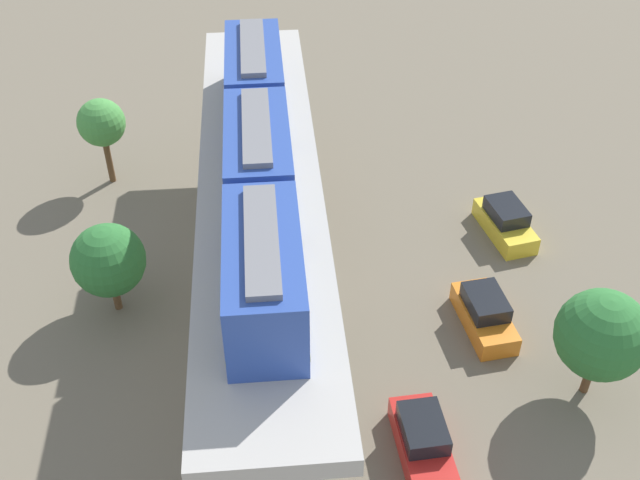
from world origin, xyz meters
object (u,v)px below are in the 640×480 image
Objects in this scene: tree_mid_lot at (602,335)px; parked_car_yellow at (505,222)px; train at (258,160)px; tree_far_corner at (108,260)px; parked_car_red at (422,440)px; tree_near_viaduct at (101,123)px; parked_car_orange at (484,314)px.

parked_car_yellow is at bearing 92.98° from tree_mid_lot.
train is 3.88× the size of tree_mid_lot.
train is 15.45m from tree_mid_lot.
tree_far_corner is (-20.34, 6.83, -0.42)m from tree_mid_lot.
parked_car_yellow is at bearing 11.22° from tree_far_corner.
tree_near_viaduct is at bearing 122.10° from parked_car_red.
train is 4.76× the size of parked_car_red.
train reaches higher than tree_near_viaduct.
tree_mid_lot reaches higher than tree_far_corner.
train is 4.67× the size of parked_car_orange.
tree_mid_lot is (21.84, -17.47, -0.44)m from tree_near_viaduct.
tree_mid_lot is (0.56, -10.75, 2.65)m from parked_car_yellow.
tree_far_corner is at bearing 172.27° from train.
parked_car_red is 0.96× the size of parked_car_yellow.
parked_car_orange and parked_car_yellow have the same top height.
parked_car_red is 0.92× the size of tree_far_corner.
tree_mid_lot is at bearing -38.65° from tree_near_viaduct.
tree_far_corner reaches higher than parked_car_orange.
train reaches higher than tree_mid_lot.
parked_car_orange is 22.99m from tree_near_viaduct.
tree_mid_lot is (7.51, 2.47, 2.65)m from parked_car_red.
tree_mid_lot is (13.29, -5.87, -5.25)m from train.
parked_car_yellow is at bearing 58.68° from parked_car_red.
parked_car_yellow is (2.80, 6.60, 0.00)m from parked_car_orange.
parked_car_orange is at bearing -8.95° from tree_far_corner.
tree_far_corner is (-12.84, 9.30, 2.23)m from parked_car_red.
parked_car_yellow is 20.29m from tree_far_corner.
tree_near_viaduct reaches higher than parked_car_orange.
tree_near_viaduct is 0.98× the size of tree_mid_lot.
parked_car_orange is at bearing -9.81° from train.
tree_near_viaduct is 10.78m from tree_far_corner.
parked_car_red is 0.81× the size of tree_mid_lot.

